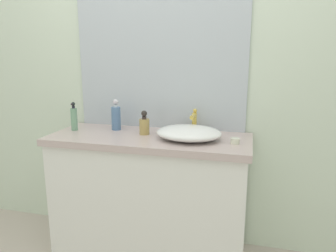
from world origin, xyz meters
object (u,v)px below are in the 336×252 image
(sink_basin, at_px, (189,133))
(soap_dispenser, at_px, (144,125))
(perfume_bottle, at_px, (116,117))
(candle_jar, at_px, (235,141))
(lotion_bottle, at_px, (74,118))

(sink_basin, distance_m, soap_dispenser, 0.32)
(sink_basin, distance_m, perfume_bottle, 0.57)
(soap_dispenser, relative_size, candle_jar, 3.03)
(lotion_bottle, height_order, candle_jar, lotion_bottle)
(sink_basin, xyz_separation_m, soap_dispenser, (-0.31, 0.06, 0.02))
(soap_dispenser, xyz_separation_m, perfume_bottle, (-0.24, 0.08, 0.03))
(sink_basin, relative_size, candle_jar, 7.77)
(soap_dispenser, height_order, perfume_bottle, perfume_bottle)
(sink_basin, xyz_separation_m, perfume_bottle, (-0.55, 0.13, 0.05))
(sink_basin, bearing_deg, lotion_bottle, 177.18)
(lotion_bottle, bearing_deg, candle_jar, -3.70)
(lotion_bottle, bearing_deg, perfume_bottle, 17.84)
(soap_dispenser, height_order, candle_jar, soap_dispenser)
(sink_basin, bearing_deg, candle_jar, -6.21)
(perfume_bottle, bearing_deg, soap_dispenser, -17.72)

